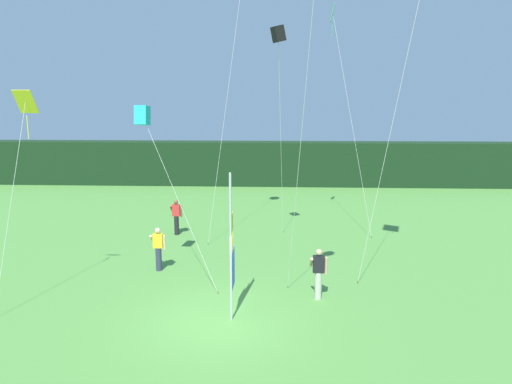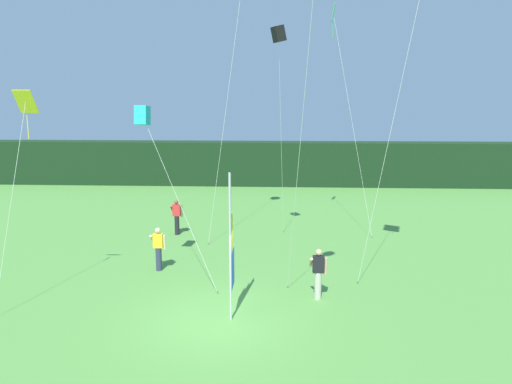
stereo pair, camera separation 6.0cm
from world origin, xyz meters
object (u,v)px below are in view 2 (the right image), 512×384
object	(u,v)px
kite_green_diamond_3	(336,29)
kite_yellow_diamond_4	(24,114)
person_near_banner	(318,273)
person_far_left	(158,248)
kite_cyan_box_2	(143,116)
kite_black_box_6	(279,36)
person_mid_field	(177,216)
banner_flag	(231,248)

from	to	relation	value
kite_green_diamond_3	kite_yellow_diamond_4	world-z (taller)	kite_green_diamond_3
person_near_banner	kite_green_diamond_3	world-z (taller)	kite_green_diamond_3
person_near_banner	person_far_left	distance (m)	6.15
kite_cyan_box_2	kite_black_box_6	distance (m)	6.62
person_far_left	kite_cyan_box_2	world-z (taller)	kite_cyan_box_2
kite_yellow_diamond_4	person_far_left	bearing A→B (deg)	43.22
person_mid_field	person_far_left	world-z (taller)	person_mid_field
banner_flag	kite_black_box_6	xyz separation A→B (m)	(1.25, 6.69, 6.73)
person_far_left	kite_cyan_box_2	bearing A→B (deg)	-103.16
person_mid_field	person_far_left	distance (m)	4.94
person_far_left	kite_cyan_box_2	size ratio (longest dim) A/B	0.27
person_far_left	kite_yellow_diamond_4	size ratio (longest dim) A/B	0.25
kite_green_diamond_3	kite_yellow_diamond_4	bearing A→B (deg)	-136.59
person_far_left	kite_green_diamond_3	world-z (taller)	kite_green_diamond_3
person_mid_field	kite_cyan_box_2	size ratio (longest dim) A/B	0.28
person_near_banner	kite_yellow_diamond_4	size ratio (longest dim) A/B	0.25
banner_flag	person_far_left	bearing A→B (deg)	130.19
person_far_left	kite_black_box_6	world-z (taller)	kite_black_box_6
person_mid_field	kite_yellow_diamond_4	size ratio (longest dim) A/B	0.26
kite_green_diamond_3	person_far_left	bearing A→B (deg)	-136.51
person_near_banner	kite_cyan_box_2	distance (m)	7.75
person_near_banner	person_far_left	world-z (taller)	person_near_banner
banner_flag	person_mid_field	distance (m)	9.34
kite_green_diamond_3	kite_black_box_6	world-z (taller)	kite_green_diamond_3
person_mid_field	kite_yellow_diamond_4	bearing A→B (deg)	-108.89
person_mid_field	kite_cyan_box_2	xyz separation A→B (m)	(0.23, -5.64, 4.79)
person_mid_field	person_far_left	size ratio (longest dim) A/B	1.03
banner_flag	kite_cyan_box_2	distance (m)	5.72
banner_flag	kite_cyan_box_2	world-z (taller)	kite_cyan_box_2
person_near_banner	person_far_left	xyz separation A→B (m)	(-5.69, 2.34, -0.00)
person_mid_field	kite_green_diamond_3	bearing A→B (deg)	13.11
kite_cyan_box_2	kite_yellow_diamond_4	xyz separation A→B (m)	(-2.90, -2.16, 0.11)
person_near_banner	kite_cyan_box_2	world-z (taller)	kite_cyan_box_2
person_far_left	kite_green_diamond_3	size ratio (longest dim) A/B	0.15
person_near_banner	kite_black_box_6	bearing A→B (deg)	104.03
person_far_left	kite_yellow_diamond_4	bearing A→B (deg)	-136.78
kite_black_box_6	person_near_banner	bearing A→B (deg)	-75.97
banner_flag	kite_green_diamond_3	size ratio (longest dim) A/B	0.40
kite_black_box_6	person_mid_field	bearing A→B (deg)	158.19
banner_flag	kite_green_diamond_3	distance (m)	13.33
banner_flag	person_mid_field	world-z (taller)	banner_flag
kite_green_diamond_3	kite_yellow_diamond_4	size ratio (longest dim) A/B	1.65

